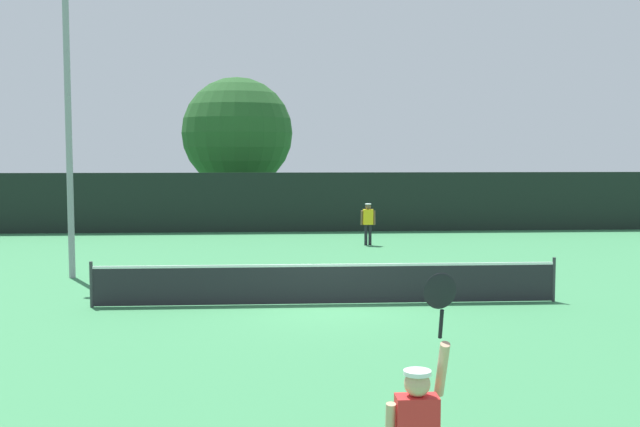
{
  "coord_description": "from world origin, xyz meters",
  "views": [
    {
      "loc": [
        -1.31,
        -18.01,
        3.62
      ],
      "look_at": [
        -0.01,
        2.46,
        1.96
      ],
      "focal_mm": 43.44,
      "sensor_mm": 36.0,
      "label": 1
    }
  ],
  "objects_px": {
    "tennis_ball": "(412,280)",
    "light_pole": "(68,108)",
    "large_tree": "(237,133)",
    "player_receiving": "(368,220)",
    "parked_car_near": "(238,202)"
  },
  "relations": [
    {
      "from": "parked_car_near",
      "to": "light_pole",
      "type": "bearing_deg",
      "value": -94.63
    },
    {
      "from": "light_pole",
      "to": "parked_car_near",
      "type": "bearing_deg",
      "value": 79.53
    },
    {
      "from": "tennis_ball",
      "to": "light_pole",
      "type": "distance_m",
      "value": 10.8
    },
    {
      "from": "large_tree",
      "to": "parked_car_near",
      "type": "bearing_deg",
      "value": 92.32
    },
    {
      "from": "player_receiving",
      "to": "large_tree",
      "type": "xyz_separation_m",
      "value": [
        -5.41,
        10.17,
        3.54
      ]
    },
    {
      "from": "light_pole",
      "to": "large_tree",
      "type": "height_order",
      "value": "light_pole"
    },
    {
      "from": "player_receiving",
      "to": "parked_car_near",
      "type": "bearing_deg",
      "value": -68.08
    },
    {
      "from": "tennis_ball",
      "to": "player_receiving",
      "type": "bearing_deg",
      "value": 91.24
    },
    {
      "from": "large_tree",
      "to": "player_receiving",
      "type": "bearing_deg",
      "value": -61.99
    },
    {
      "from": "large_tree",
      "to": "parked_car_near",
      "type": "relative_size",
      "value": 1.68
    },
    {
      "from": "player_receiving",
      "to": "large_tree",
      "type": "distance_m",
      "value": 12.05
    },
    {
      "from": "player_receiving",
      "to": "tennis_ball",
      "type": "height_order",
      "value": "player_receiving"
    },
    {
      "from": "tennis_ball",
      "to": "large_tree",
      "type": "height_order",
      "value": "large_tree"
    },
    {
      "from": "tennis_ball",
      "to": "large_tree",
      "type": "distance_m",
      "value": 19.81
    },
    {
      "from": "parked_car_near",
      "to": "player_receiving",
      "type": "bearing_deg",
      "value": -62.24
    }
  ]
}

